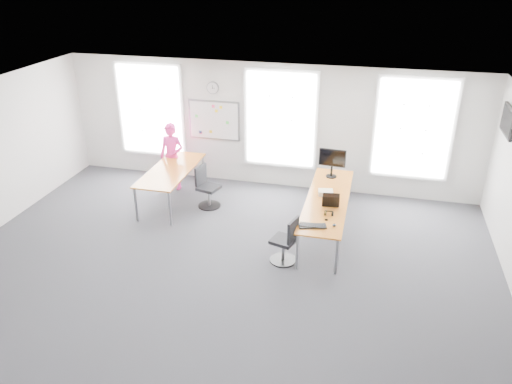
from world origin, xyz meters
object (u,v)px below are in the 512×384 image
(chair_left, at_px, (207,189))
(headphones, at_px, (329,213))
(keyboard, at_px, (313,226))
(desk_left, at_px, (171,172))
(person, at_px, (172,157))
(chair_right, at_px, (286,243))
(monitor, at_px, (332,160))
(desk_right, at_px, (327,201))

(chair_left, height_order, headphones, chair_left)
(keyboard, bearing_deg, desk_left, 137.56)
(desk_left, bearing_deg, person, 110.49)
(person, xyz_separation_m, headphones, (3.97, -1.98, -0.02))
(chair_right, xyz_separation_m, keyboard, (0.46, 0.10, 0.36))
(chair_left, bearing_deg, monitor, -63.96)
(chair_right, height_order, headphones, chair_right)
(desk_right, distance_m, headphones, 0.73)
(person, xyz_separation_m, monitor, (3.83, -0.16, 0.33))
(keyboard, distance_m, headphones, 0.55)
(desk_left, distance_m, chair_left, 0.90)
(desk_right, bearing_deg, chair_right, -114.18)
(desk_left, bearing_deg, chair_right, -31.61)
(desk_left, bearing_deg, desk_right, -8.47)
(desk_right, relative_size, chair_left, 3.23)
(desk_right, height_order, keyboard, keyboard)
(person, xyz_separation_m, keyboard, (3.74, -2.47, -0.05))
(chair_right, bearing_deg, chair_left, -114.35)
(desk_left, bearing_deg, headphones, -18.73)
(monitor, bearing_deg, chair_left, -163.58)
(person, bearing_deg, chair_right, -36.56)
(chair_left, bearing_deg, keyboard, -109.43)
(headphones, bearing_deg, desk_left, 150.71)
(chair_right, relative_size, keyboard, 1.86)
(chair_right, bearing_deg, desk_right, 171.75)
(desk_right, bearing_deg, monitor, 92.42)
(monitor, bearing_deg, person, -177.94)
(desk_right, bearing_deg, person, 161.99)
(person, height_order, headphones, person)
(keyboard, bearing_deg, person, 130.85)
(chair_left, distance_m, keyboard, 3.17)
(chair_right, distance_m, keyboard, 0.59)
(desk_left, distance_m, person, 0.78)
(keyboard, bearing_deg, headphones, 49.05)
(chair_left, relative_size, person, 0.59)
(headphones, distance_m, monitor, 1.86)
(chair_left, height_order, monitor, monitor)
(desk_right, distance_m, person, 4.07)
(desk_right, relative_size, chair_right, 3.36)
(chair_right, xyz_separation_m, headphones, (0.69, 0.60, 0.40))
(desk_right, xyz_separation_m, chair_left, (-2.76, 0.52, -0.29))
(person, bearing_deg, chair_left, -31.96)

